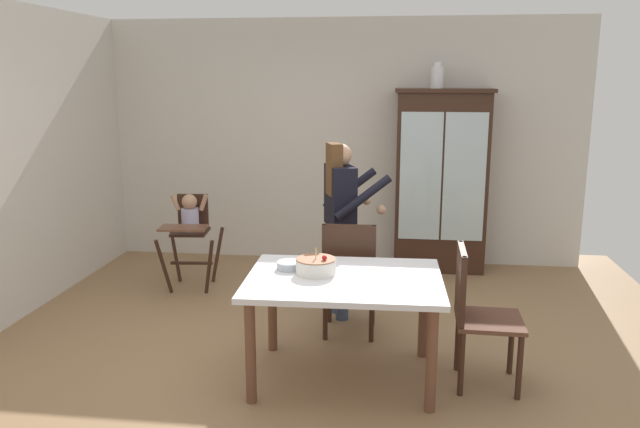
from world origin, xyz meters
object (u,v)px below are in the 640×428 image
Objects in this scene: china_cabinet at (441,181)px; dining_chair_far_side at (349,271)px; ceramic_vase at (437,77)px; high_chair_with_toddler at (190,224)px; dining_table at (344,291)px; dining_chair_right_end at (474,307)px; serving_bowl at (289,265)px; adult_person at (341,209)px; birthday_cake at (316,266)px.

china_cabinet is 2.17m from dining_chair_far_side.
ceramic_vase reaches higher than dining_chair_far_side.
high_chair_with_toddler is 0.70× the size of dining_table.
dining_chair_right_end reaches higher than high_chair_with_toddler.
dining_chair_far_side reaches higher than serving_bowl.
adult_person is at bearing 43.26° from dining_chair_right_end.
ceramic_vase is 0.20× the size of dining_table.
dining_chair_far_side is (-0.74, -1.97, -1.52)m from ceramic_vase.
serving_bowl is at bearing 86.80° from dining_chair_right_end.
china_cabinet is at bearing -52.03° from adult_person.
dining_chair_far_side reaches higher than dining_table.
adult_person is at bearing -119.23° from ceramic_vase.
high_chair_with_toddler is at bearing -158.48° from ceramic_vase.
dining_chair_right_end is (0.90, -0.68, 0.00)m from dining_chair_far_side.
dining_chair_far_side is (-0.02, 0.71, -0.09)m from dining_table.
ceramic_vase is 0.28× the size of dining_chair_far_side.
adult_person reaches higher than birthday_cake.
dining_chair_right_end is at bearing -88.31° from china_cabinet.
serving_bowl is at bearing -113.80° from ceramic_vase.
high_chair_with_toddler is 0.99× the size of dining_chair_far_side.
birthday_cake reaches higher than dining_table.
dining_chair_right_end is at bearing -4.62° from serving_bowl.
birthday_cake is at bearing 164.70° from dining_table.
ceramic_vase reaches higher than serving_bowl.
birthday_cake is (-0.20, 0.05, 0.15)m from dining_table.
ceramic_vase reaches higher than high_chair_with_toddler.
ceramic_vase is 3.12m from dining_table.
high_chair_with_toddler is at bearing 128.50° from serving_bowl.
birthday_cake is at bearing 155.84° from adult_person.
ceramic_vase is at bearing 74.91° from dining_table.
high_chair_with_toddler is 2.24m from birthday_cake.
high_chair_with_toddler is at bearing 49.02° from adult_person.
dining_chair_right_end is at bearing -39.33° from high_chair_with_toddler.
dining_table is at bearing -15.30° from birthday_cake.
high_chair_with_toddler is (-2.48, -0.94, -0.33)m from china_cabinet.
dining_chair_right_end is at bearing -158.65° from adult_person.
ceramic_vase is at bearing 15.90° from high_chair_with_toddler.
birthday_cake is 0.29× the size of dining_chair_right_end.
dining_chair_far_side is at bearing -110.65° from ceramic_vase.
dining_chair_far_side is (0.18, 0.66, -0.24)m from birthday_cake.
high_chair_with_toddler is 3.08m from dining_chair_right_end.
birthday_cake is 1.11m from dining_chair_right_end.
dining_chair_right_end is (1.01, -1.13, -0.41)m from adult_person.
birthday_cake is at bearing -109.37° from ceramic_vase.
ceramic_vase is 3.08m from serving_bowl.
birthday_cake is 0.22m from serving_bowl.
birthday_cake is at bearing -54.32° from high_chair_with_toddler.
china_cabinet is 10.85× the size of serving_bowl.
dining_table is (1.68, -1.74, -0.01)m from high_chair_with_toddler.
high_chair_with_toddler is 2.41m from dining_table.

